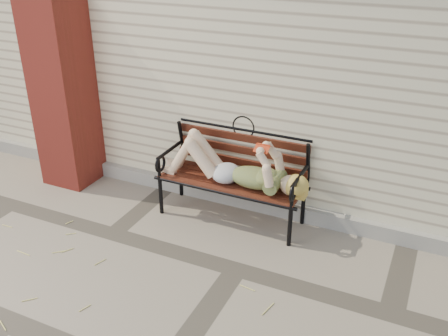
% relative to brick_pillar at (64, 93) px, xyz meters
% --- Properties ---
extents(ground, '(80.00, 80.00, 0.00)m').
position_rel_brick_pillar_xyz_m(ground, '(2.30, -0.75, -1.00)').
color(ground, gray).
rests_on(ground, ground).
extents(house_wall, '(8.00, 4.00, 3.00)m').
position_rel_brick_pillar_xyz_m(house_wall, '(2.30, 2.25, 0.50)').
color(house_wall, beige).
rests_on(house_wall, ground).
extents(foundation_strip, '(8.00, 0.10, 0.15)m').
position_rel_brick_pillar_xyz_m(foundation_strip, '(2.30, 0.22, -0.93)').
color(foundation_strip, '#9A958B').
rests_on(foundation_strip, ground).
extents(brick_pillar, '(0.50, 0.50, 2.00)m').
position_rel_brick_pillar_xyz_m(brick_pillar, '(0.00, 0.00, 0.00)').
color(brick_pillar, '#B13327').
rests_on(brick_pillar, ground).
extents(garden_bench, '(1.50, 0.60, 0.97)m').
position_rel_brick_pillar_xyz_m(garden_bench, '(1.93, 0.06, -0.46)').
color(garden_bench, black).
rests_on(garden_bench, ground).
extents(reading_woman, '(1.41, 0.32, 0.44)m').
position_rel_brick_pillar_xyz_m(reading_woman, '(1.94, -0.06, -0.42)').
color(reading_woman, '#093442').
rests_on(reading_woman, ground).
extents(straw_scatter, '(2.89, 1.79, 0.01)m').
position_rel_brick_pillar_xyz_m(straw_scatter, '(1.40, -1.57, -0.99)').
color(straw_scatter, '#E5DA6F').
rests_on(straw_scatter, ground).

